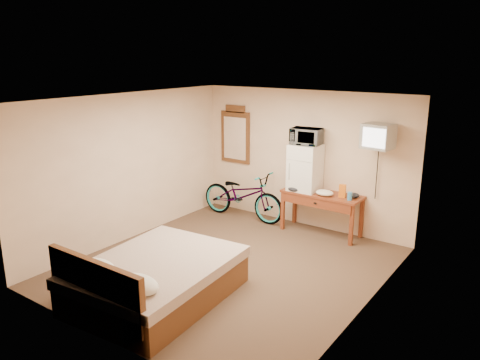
{
  "coord_description": "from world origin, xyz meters",
  "views": [
    {
      "loc": [
        3.88,
        -5.21,
        3.1
      ],
      "look_at": [
        -0.12,
        0.46,
        1.23
      ],
      "focal_mm": 35.0,
      "sensor_mm": 36.0,
      "label": 1
    }
  ],
  "objects": [
    {
      "name": "wall_mirror",
      "position": [
        -1.52,
        2.27,
        1.54
      ],
      "size": [
        0.68,
        0.04,
        1.15
      ],
      "color": "brown",
      "rests_on": "room"
    },
    {
      "name": "cloth_cream",
      "position": [
        0.63,
        1.92,
        0.8
      ],
      "size": [
        0.32,
        0.24,
        0.1
      ],
      "primitive_type": "ellipsoid",
      "color": "white",
      "rests_on": "desk"
    },
    {
      "name": "mini_fridge",
      "position": [
        0.18,
        2.03,
        1.16
      ],
      "size": [
        0.52,
        0.51,
        0.83
      ],
      "color": "white",
      "rests_on": "desk"
    },
    {
      "name": "cloth_dark_a",
      "position": [
        0.08,
        1.85,
        0.8
      ],
      "size": [
        0.25,
        0.19,
        0.09
      ],
      "primitive_type": "ellipsoid",
      "color": "black",
      "rests_on": "desk"
    },
    {
      "name": "blue_cup",
      "position": [
        1.08,
        1.93,
        0.82
      ],
      "size": [
        0.08,
        0.08,
        0.14
      ],
      "primitive_type": "cylinder",
      "color": "#3986C4",
      "rests_on": "desk"
    },
    {
      "name": "room",
      "position": [
        -0.0,
        0.0,
        1.25
      ],
      "size": [
        4.6,
        4.64,
        2.5
      ],
      "color": "#433421",
      "rests_on": "ground"
    },
    {
      "name": "bed",
      "position": [
        -0.2,
        -1.37,
        0.29
      ],
      "size": [
        1.75,
        2.23,
        0.9
      ],
      "color": "brown",
      "rests_on": "floor"
    },
    {
      "name": "cloth_dark_b",
      "position": [
        1.09,
        2.1,
        0.79
      ],
      "size": [
        0.19,
        0.15,
        0.09
      ],
      "primitive_type": "ellipsoid",
      "color": "black",
      "rests_on": "desk"
    },
    {
      "name": "crt_television",
      "position": [
        1.45,
        2.02,
        1.85
      ],
      "size": [
        0.5,
        0.59,
        0.4
      ],
      "color": "black",
      "rests_on": "room"
    },
    {
      "name": "bicycle",
      "position": [
        -1.07,
        1.9,
        0.47
      ],
      "size": [
        1.8,
        0.66,
        0.94
      ],
      "primitive_type": "imported",
      "rotation": [
        0.0,
        0.0,
        1.59
      ],
      "color": "black",
      "rests_on": "floor"
    },
    {
      "name": "desk",
      "position": [
        0.53,
        2.0,
        0.64
      ],
      "size": [
        1.42,
        0.57,
        0.75
      ],
      "color": "brown",
      "rests_on": "floor"
    },
    {
      "name": "microwave",
      "position": [
        0.18,
        2.03,
        1.72
      ],
      "size": [
        0.56,
        0.41,
        0.29
      ],
      "primitive_type": "imported",
      "rotation": [
        0.0,
        0.0,
        0.13
      ],
      "color": "white",
      "rests_on": "mini_fridge"
    },
    {
      "name": "snack_bag",
      "position": [
        0.91,
        2.0,
        0.86
      ],
      "size": [
        0.12,
        0.09,
        0.23
      ],
      "primitive_type": "cube",
      "rotation": [
        0.0,
        0.0,
        0.2
      ],
      "color": "orange",
      "rests_on": "desk"
    }
  ]
}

